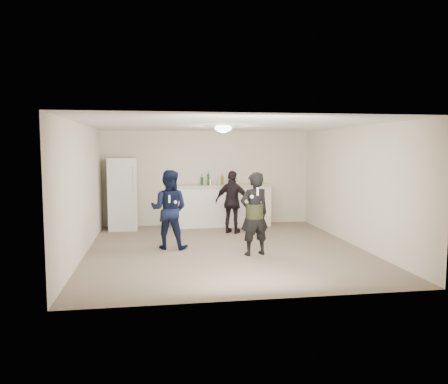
{
  "coord_description": "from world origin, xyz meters",
  "views": [
    {
      "loc": [
        -1.38,
        -8.58,
        2.04
      ],
      "look_at": [
        0.0,
        0.2,
        1.15
      ],
      "focal_mm": 35.0,
      "sensor_mm": 36.0,
      "label": 1
    }
  ],
  "objects": [
    {
      "name": "camo_shorts",
      "position": [
        0.47,
        -0.54,
        0.85
      ],
      "size": [
        0.34,
        0.34,
        0.28
      ],
      "primitive_type": "cylinder",
      "color": "#2B3618",
      "rests_on": "woman"
    },
    {
      "name": "fridge_handle",
      "position": [
        -1.92,
        2.23,
        1.3
      ],
      "size": [
        0.02,
        0.02,
        0.6
      ],
      "primitive_type": "cylinder",
      "color": "#BBBBC0",
      "rests_on": "fridge"
    },
    {
      "name": "spectator",
      "position": [
        0.44,
        1.66,
        0.75
      ],
      "size": [
        0.95,
        0.76,
        1.51
      ],
      "primitive_type": "imported",
      "rotation": [
        0.0,
        0.0,
        2.63
      ],
      "color": "black",
      "rests_on": "floor"
    },
    {
      "name": "nunchuk_woman",
      "position": [
        0.37,
        -0.76,
        1.15
      ],
      "size": [
        0.07,
        0.07,
        0.07
      ],
      "primitive_type": "sphere",
      "color": "white",
      "rests_on": "woman"
    },
    {
      "name": "woman",
      "position": [
        0.47,
        -0.54,
        0.8
      ],
      "size": [
        0.66,
        0.51,
        1.6
      ],
      "primitive_type": "imported",
      "rotation": [
        0.0,
        0.0,
        3.38
      ],
      "color": "black",
      "rests_on": "floor"
    },
    {
      "name": "nunchuk_man",
      "position": [
        -1.0,
        0.03,
        0.98
      ],
      "size": [
        0.07,
        0.07,
        0.07
      ],
      "primitive_type": "sphere",
      "color": "white",
      "rests_on": "man"
    },
    {
      "name": "wall_back",
      "position": [
        0.0,
        3.0,
        1.25
      ],
      "size": [
        6.0,
        0.0,
        6.0
      ],
      "primitive_type": "plane",
      "rotation": [
        1.57,
        0.0,
        0.0
      ],
      "color": "beige",
      "rests_on": "floor"
    },
    {
      "name": "remote_woman",
      "position": [
        0.47,
        -0.79,
        1.25
      ],
      "size": [
        0.04,
        0.04,
        0.15
      ],
      "primitive_type": "cube",
      "color": "white",
      "rests_on": "woman"
    },
    {
      "name": "wall_front",
      "position": [
        0.0,
        -3.0,
        1.25
      ],
      "size": [
        6.0,
        0.0,
        6.0
      ],
      "primitive_type": "plane",
      "rotation": [
        -1.57,
        0.0,
        0.0
      ],
      "color": "beige",
      "rests_on": "floor"
    },
    {
      "name": "bottle_cluster",
      "position": [
        0.11,
        2.75,
        1.2
      ],
      "size": [
        0.61,
        0.27,
        0.28
      ],
      "color": "#B5BAC1",
      "rests_on": "counter_top"
    },
    {
      "name": "counter_top",
      "position": [
        0.29,
        2.67,
        1.07
      ],
      "size": [
        2.68,
        0.64,
        0.04
      ],
      "primitive_type": "cube",
      "color": "beige",
      "rests_on": "counter"
    },
    {
      "name": "wall_right",
      "position": [
        2.75,
        0.0,
        1.25
      ],
      "size": [
        0.0,
        6.0,
        6.0
      ],
      "primitive_type": "plane",
      "rotation": [
        1.57,
        0.0,
        -1.57
      ],
      "color": "beige",
      "rests_on": "floor"
    },
    {
      "name": "floor",
      "position": [
        0.0,
        0.0,
        0.0
      ],
      "size": [
        6.0,
        6.0,
        0.0
      ],
      "primitive_type": "plane",
      "color": "#6B5B4C",
      "rests_on": "ground"
    },
    {
      "name": "wall_left",
      "position": [
        -2.75,
        0.0,
        1.25
      ],
      "size": [
        0.0,
        6.0,
        6.0
      ],
      "primitive_type": "plane",
      "rotation": [
        1.57,
        0.0,
        1.57
      ],
      "color": "beige",
      "rests_on": "floor"
    },
    {
      "name": "counter",
      "position": [
        0.29,
        2.67,
        0.53
      ],
      "size": [
        2.6,
        0.56,
        1.05
      ],
      "primitive_type": "cube",
      "color": "silver",
      "rests_on": "floor"
    },
    {
      "name": "remote_man",
      "position": [
        -1.12,
        -0.0,
        1.05
      ],
      "size": [
        0.04,
        0.04,
        0.15
      ],
      "primitive_type": "cube",
      "color": "silver",
      "rests_on": "man"
    },
    {
      "name": "ceiling_dome",
      "position": [
        0.0,
        0.3,
        2.45
      ],
      "size": [
        0.36,
        0.36,
        0.16
      ],
      "primitive_type": "ellipsoid",
      "color": "white",
      "rests_on": "ceiling"
    },
    {
      "name": "shaker",
      "position": [
        0.02,
        2.52,
        1.18
      ],
      "size": [
        0.08,
        0.08,
        0.17
      ],
      "primitive_type": "cylinder",
      "color": "silver",
      "rests_on": "counter_top"
    },
    {
      "name": "fridge",
      "position": [
        -2.2,
        2.6,
        0.9
      ],
      "size": [
        0.7,
        0.7,
        1.8
      ],
      "primitive_type": "cube",
      "color": "silver",
      "rests_on": "floor"
    },
    {
      "name": "man",
      "position": [
        -1.12,
        0.28,
        0.8
      ],
      "size": [
        0.93,
        0.81,
        1.61
      ],
      "primitive_type": "imported",
      "rotation": [
        0.0,
        0.0,
        2.84
      ],
      "color": "#0F1C41",
      "rests_on": "floor"
    },
    {
      "name": "ceiling",
      "position": [
        0.0,
        0.0,
        2.5
      ],
      "size": [
        6.0,
        6.0,
        0.0
      ],
      "primitive_type": "plane",
      "rotation": [
        3.14,
        0.0,
        0.0
      ],
      "color": "silver",
      "rests_on": "wall_back"
    }
  ]
}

